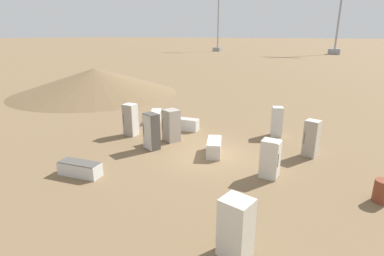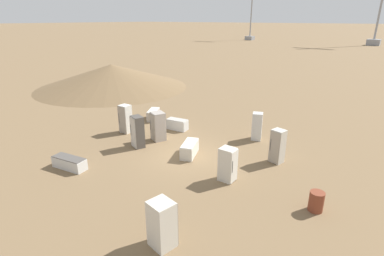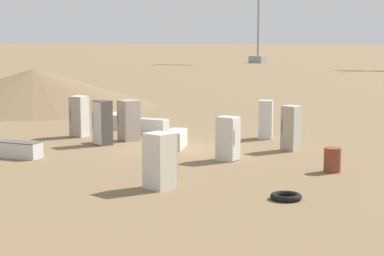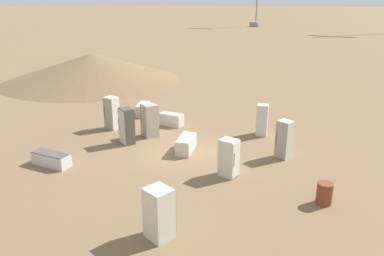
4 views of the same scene
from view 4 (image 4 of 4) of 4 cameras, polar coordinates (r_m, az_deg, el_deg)
ground_plane at (r=18.94m, az=-1.93°, el=-3.47°), size 1000.00×1000.00×0.00m
dirt_mound at (r=36.74m, az=-14.96°, el=8.95°), size 16.52×16.52×2.55m
power_pylon_2 at (r=114.82m, az=9.87°, el=18.44°), size 7.81×2.68×22.30m
discarded_fridge_0 at (r=18.36m, az=-20.66°, el=-4.45°), size 1.96×0.95×0.61m
discarded_fridge_1 at (r=12.09m, az=-5.00°, el=-12.81°), size 0.92×0.89×1.71m
discarded_fridge_2 at (r=20.79m, az=-6.47°, el=1.14°), size 1.04×1.04×1.82m
discarded_fridge_3 at (r=19.87m, az=-9.94°, el=0.29°), size 0.94×0.84×1.92m
discarded_fridge_4 at (r=18.72m, az=-0.92°, el=-2.48°), size 1.27×1.82×0.76m
discarded_fridge_5 at (r=22.71m, az=-3.22°, el=1.33°), size 1.55×0.88×0.73m
discarded_fridge_6 at (r=16.07m, az=5.63°, el=-4.55°), size 0.76×0.64×1.65m
discarded_fridge_7 at (r=22.40m, az=-12.14°, el=2.25°), size 0.71×0.69×1.90m
discarded_fridge_8 at (r=18.33m, az=13.87°, el=-1.71°), size 0.76×0.74×1.84m
discarded_fridge_9 at (r=24.97m, az=-7.45°, el=2.85°), size 1.38×1.73×0.75m
discarded_fridge_10 at (r=21.22m, az=10.63°, el=1.23°), size 0.79×0.84×1.77m
rusty_barrel at (r=14.88m, az=19.53°, el=-9.37°), size 0.58×0.58×0.84m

